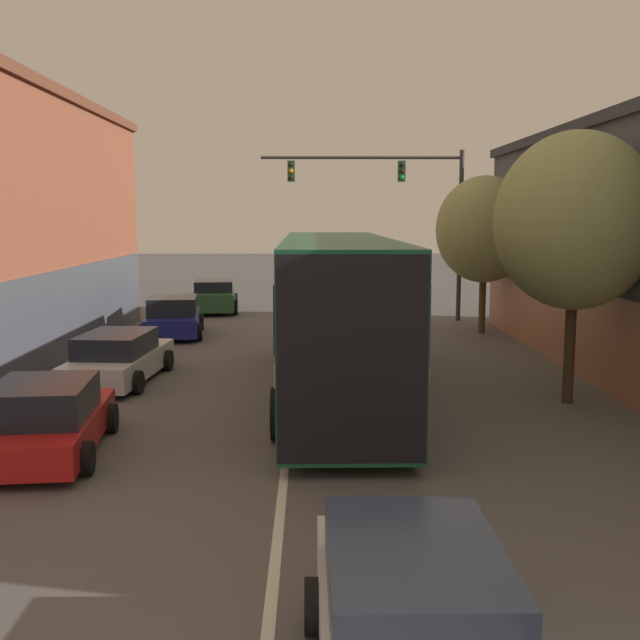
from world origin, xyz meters
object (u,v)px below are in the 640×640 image
(parked_car_left_near, at_px, (45,420))
(hatchback_foreground, at_px, (417,640))
(parked_car_left_distant, at_px, (173,317))
(street_tree_near, at_px, (575,221))
(parked_car_left_mid, at_px, (119,358))
(street_tree_far, at_px, (484,230))
(bus, at_px, (337,307))
(parked_car_left_far, at_px, (214,296))
(traffic_signal_gantry, at_px, (403,198))

(parked_car_left_near, bearing_deg, hatchback_foreground, -147.13)
(parked_car_left_distant, relative_size, street_tree_near, 0.69)
(hatchback_foreground, height_order, parked_car_left_distant, hatchback_foreground)
(parked_car_left_near, height_order, parked_car_left_mid, parked_car_left_near)
(street_tree_far, bearing_deg, parked_car_left_mid, -144.59)
(bus, relative_size, street_tree_far, 2.14)
(street_tree_far, bearing_deg, hatchback_foreground, -104.26)
(parked_car_left_near, bearing_deg, parked_car_left_far, -6.68)
(street_tree_near, bearing_deg, parked_car_left_distant, 137.90)
(traffic_signal_gantry, bearing_deg, street_tree_near, -80.74)
(bus, height_order, parked_car_left_near, bus)
(hatchback_foreground, relative_size, street_tree_far, 0.77)
(street_tree_near, xyz_separation_m, street_tree_far, (0.36, 10.11, -0.37))
(traffic_signal_gantry, xyz_separation_m, street_tree_near, (2.16, -13.28, -0.80))
(bus, height_order, hatchback_foreground, bus)
(bus, relative_size, parked_car_left_far, 2.57)
(hatchback_foreground, bearing_deg, bus, 1.04)
(bus, xyz_separation_m, street_tree_far, (5.53, 9.16, 1.64))
(traffic_signal_gantry, distance_m, street_tree_far, 4.21)
(street_tree_far, bearing_deg, parked_car_left_far, 148.64)
(parked_car_left_mid, bearing_deg, parked_car_left_near, -173.69)
(traffic_signal_gantry, xyz_separation_m, street_tree_far, (2.52, -3.17, -1.16))
(parked_car_left_distant, bearing_deg, traffic_signal_gantry, -73.21)
(parked_car_left_far, relative_size, traffic_signal_gantry, 0.59)
(bus, bearing_deg, parked_car_left_far, 17.08)
(parked_car_left_distant, bearing_deg, hatchback_foreground, -171.11)
(traffic_signal_gantry, bearing_deg, hatchback_foreground, -96.55)
(traffic_signal_gantry, height_order, street_tree_near, traffic_signal_gantry)
(bus, relative_size, hatchback_foreground, 2.79)
(hatchback_foreground, relative_size, parked_car_left_far, 0.92)
(bus, relative_size, street_tree_near, 1.99)
(parked_car_left_mid, distance_m, traffic_signal_gantry, 14.52)
(parked_car_left_mid, height_order, parked_car_left_far, parked_car_left_far)
(parked_car_left_near, height_order, parked_car_left_distant, parked_car_left_distant)
(parked_car_left_near, relative_size, street_tree_near, 0.68)
(bus, height_order, street_tree_far, street_tree_far)
(parked_car_left_far, distance_m, parked_car_left_distant, 6.88)
(parked_car_left_mid, distance_m, parked_car_left_far, 14.16)
(parked_car_left_near, xyz_separation_m, street_tree_near, (10.44, 3.58, 3.43))
(parked_car_left_mid, bearing_deg, street_tree_near, -97.81)
(street_tree_near, bearing_deg, bus, 169.59)
(hatchback_foreground, height_order, parked_car_left_mid, hatchback_foreground)
(parked_car_left_mid, height_order, traffic_signal_gantry, traffic_signal_gantry)
(parked_car_left_far, bearing_deg, street_tree_far, -126.68)
(parked_car_left_distant, bearing_deg, street_tree_near, -138.99)
(parked_car_left_distant, relative_size, traffic_signal_gantry, 0.52)
(traffic_signal_gantry, bearing_deg, parked_car_left_far, 158.12)
(parked_car_left_mid, xyz_separation_m, parked_car_left_far, (0.62, 14.15, 0.07))
(traffic_signal_gantry, relative_size, street_tree_far, 1.42)
(parked_car_left_distant, xyz_separation_m, traffic_signal_gantry, (8.43, 3.70, 4.20))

